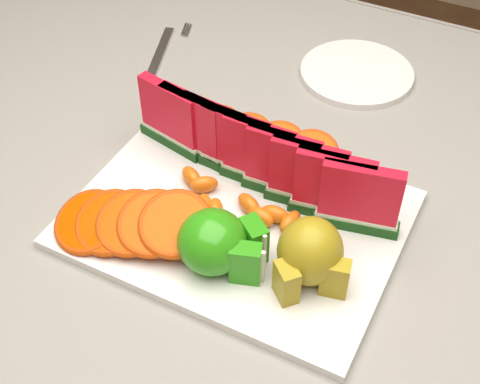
{
  "coord_description": "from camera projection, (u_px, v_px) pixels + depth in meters",
  "views": [
    {
      "loc": [
        0.31,
        -0.58,
        1.38
      ],
      "look_at": [
        0.05,
        -0.07,
        0.81
      ],
      "focal_mm": 50.0,
      "sensor_mm": 36.0,
      "label": 1
    }
  ],
  "objects": [
    {
      "name": "watermelon_row",
      "position": [
        259.0,
        156.0,
        0.84
      ],
      "size": [
        0.39,
        0.07,
        0.1
      ],
      "color": "#0A3511",
      "rests_on": "platter"
    },
    {
      "name": "tangerine_segments",
      "position": [
        236.0,
        204.0,
        0.83
      ],
      "size": [
        0.18,
        0.08,
        0.02
      ],
      "color": "orange",
      "rests_on": "platter"
    },
    {
      "name": "side_plate",
      "position": [
        357.0,
        73.0,
        1.06
      ],
      "size": [
        0.21,
        0.21,
        0.01
      ],
      "color": "silver",
      "rests_on": "tablecloth"
    },
    {
      "name": "apple_cluster",
      "position": [
        219.0,
        243.0,
        0.76
      ],
      "size": [
        0.11,
        0.09,
        0.08
      ],
      "color": "#22800B",
      "rests_on": "platter"
    },
    {
      "name": "orange_fan_front",
      "position": [
        131.0,
        223.0,
        0.79
      ],
      "size": [
        0.21,
        0.14,
        0.06
      ],
      "color": "red",
      "rests_on": "platter"
    },
    {
      "name": "table",
      "position": [
        235.0,
        225.0,
        0.98
      ],
      "size": [
        1.4,
        0.9,
        0.75
      ],
      "color": "#48351D",
      "rests_on": "ground"
    },
    {
      "name": "orange_fan_back",
      "position": [
        263.0,
        139.0,
        0.91
      ],
      "size": [
        0.23,
        0.09,
        0.04
      ],
      "color": "red",
      "rests_on": "platter"
    },
    {
      "name": "tablecloth",
      "position": [
        235.0,
        195.0,
        0.93
      ],
      "size": [
        1.53,
        1.03,
        0.2
      ],
      "color": "gray",
      "rests_on": "table"
    },
    {
      "name": "fork",
      "position": [
        162.0,
        53.0,
        1.11
      ],
      "size": [
        0.07,
        0.19,
        0.0
      ],
      "color": "silver",
      "rests_on": "tablecloth"
    },
    {
      "name": "platter",
      "position": [
        237.0,
        219.0,
        0.84
      ],
      "size": [
        0.4,
        0.3,
        0.01
      ],
      "color": "silver",
      "rests_on": "tablecloth"
    },
    {
      "name": "pear_cluster",
      "position": [
        310.0,
        255.0,
        0.74
      ],
      "size": [
        0.1,
        0.11,
        0.08
      ],
      "color": "olive",
      "rests_on": "platter"
    }
  ]
}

